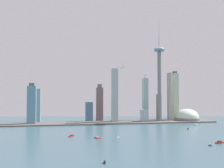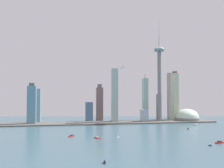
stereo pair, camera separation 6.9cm
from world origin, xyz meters
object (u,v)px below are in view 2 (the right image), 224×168
(skyscraper_2, at_px, (32,105))
(boat_0, at_px, (210,145))
(observation_tower, at_px, (159,71))
(boat_4, at_px, (105,162))
(boat_2, at_px, (220,142))
(boat_7, at_px, (196,125))
(channel_buoy_1, at_px, (141,127))
(skyscraper_7, at_px, (159,107))
(boat_1, at_px, (97,138))
(skyscraper_1, at_px, (145,99))
(skyscraper_8, at_px, (37,105))
(stadium_dome, at_px, (187,118))
(skyscraper_9, at_px, (175,97))
(boat_6, at_px, (117,137))
(boat_3, at_px, (72,136))
(airplane, at_px, (122,68))
(channel_buoy_2, at_px, (98,151))
(skyscraper_6, at_px, (144,116))
(skyscraper_3, at_px, (89,112))
(skyscraper_5, at_px, (115,95))
(skyscraper_0, at_px, (100,104))
(skyscraper_4, at_px, (169,96))
(boat_5, at_px, (188,129))

(skyscraper_2, relative_size, boat_0, 16.86)
(observation_tower, distance_m, boat_4, 535.11)
(skyscraper_2, xyz_separation_m, boat_2, (389.73, -350.16, -57.97))
(boat_7, distance_m, channel_buoy_1, 172.21)
(skyscraper_2, bearing_deg, skyscraper_7, 9.85)
(boat_1, bearing_deg, skyscraper_1, -58.77)
(observation_tower, distance_m, boat_0, 407.90)
(observation_tower, bearing_deg, skyscraper_8, 170.18)
(boat_2, relative_size, boat_7, 1.13)
(stadium_dome, xyz_separation_m, skyscraper_7, (-73.89, 71.44, 34.47))
(skyscraper_8, xyz_separation_m, skyscraper_9, (463.32, -45.26, 27.92))
(observation_tower, height_order, boat_6, observation_tower)
(skyscraper_7, height_order, boat_3, skyscraper_7)
(airplane, bearing_deg, boat_4, 162.56)
(skyscraper_2, bearing_deg, boat_1, -57.04)
(channel_buoy_1, bearing_deg, boat_7, 5.77)
(channel_buoy_2, xyz_separation_m, airplane, (124.93, 397.29, 176.00))
(skyscraper_6, bearing_deg, skyscraper_7, 42.86)
(skyscraper_1, height_order, skyscraper_7, skyscraper_1)
(skyscraper_3, bearing_deg, skyscraper_5, -21.40)
(boat_3, xyz_separation_m, channel_buoy_1, (186.42, 106.69, -0.47))
(skyscraper_1, xyz_separation_m, channel_buoy_1, (-69.39, -177.03, -72.00))
(boat_2, bearing_deg, skyscraper_7, 66.78)
(skyscraper_8, relative_size, boat_0, 14.70)
(skyscraper_9, bearing_deg, observation_tower, -159.71)
(skyscraper_7, height_order, boat_6, skyscraper_7)
(boat_1, distance_m, boat_7, 342.95)
(boat_1, height_order, boat_7, boat_1)
(skyscraper_3, xyz_separation_m, boat_7, (298.70, -146.64, -30.53))
(skyscraper_8, height_order, boat_0, skyscraper_8)
(skyscraper_0, relative_size, boat_4, 14.26)
(channel_buoy_1, bearing_deg, boat_0, -77.33)
(skyscraper_7, distance_m, boat_0, 451.41)
(channel_buoy_1, bearing_deg, skyscraper_3, 127.84)
(channel_buoy_1, bearing_deg, skyscraper_1, 68.60)
(skyscraper_4, bearing_deg, skyscraper_9, -95.32)
(skyscraper_5, height_order, boat_7, skyscraper_5)
(skyscraper_9, bearing_deg, channel_buoy_1, -138.53)
(skyscraper_0, relative_size, channel_buoy_2, 43.47)
(skyscraper_3, xyz_separation_m, boat_4, (-17.47, -485.74, -30.85))
(boat_6, relative_size, channel_buoy_2, 3.31)
(skyscraper_1, xyz_separation_m, boat_2, (16.89, -404.60, -71.17))
(boat_7, bearing_deg, skyscraper_8, 65.80)
(boat_5, distance_m, airplane, 293.58)
(skyscraper_1, bearing_deg, boat_1, -122.85)
(skyscraper_6, distance_m, channel_buoy_1, 136.52)
(skyscraper_8, bearing_deg, channel_buoy_1, -32.86)
(skyscraper_1, xyz_separation_m, boat_5, (41.89, -231.90, -71.24))
(boat_4, bearing_deg, skyscraper_1, -13.75)
(skyscraper_0, height_order, skyscraper_8, skyscraper_0)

